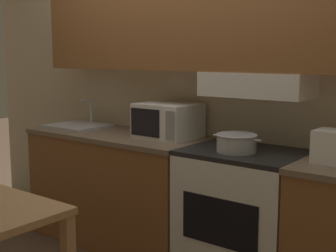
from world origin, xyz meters
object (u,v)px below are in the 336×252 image
cooking_pot (236,142)px  sink_basin (78,125)px  microwave (168,120)px  stove_range (243,217)px

cooking_pot → sink_basin: size_ratio=0.72×
sink_basin → microwave: bearing=5.0°
stove_range → cooking_pot: size_ratio=2.61×
microwave → sink_basin: size_ratio=0.90×
cooking_pot → microwave: bearing=167.1°
cooking_pot → microwave: size_ratio=0.81×
stove_range → sink_basin: 1.66m
stove_range → cooking_pot: (-0.02, -0.07, 0.51)m
cooking_pot → stove_range: bearing=75.3°
stove_range → cooking_pot: 0.51m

